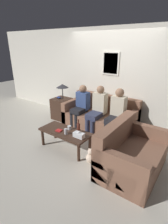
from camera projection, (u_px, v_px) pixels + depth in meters
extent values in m
plane|color=beige|center=(89.00, 136.00, 4.43)|extent=(16.00, 16.00, 0.00)
cube|color=silver|center=(111.00, 79.00, 4.72)|extent=(9.00, 0.06, 2.60)
cube|color=silver|center=(111.00, 63.00, 4.55)|extent=(0.48, 0.02, 0.60)
cube|color=beige|center=(111.00, 63.00, 4.54)|extent=(0.40, 0.01, 0.52)
cube|color=brown|center=(99.00, 122.00, 4.72)|extent=(1.91, 0.91, 0.43)
cube|color=brown|center=(106.00, 103.00, 4.82)|extent=(1.91, 0.20, 0.45)
cube|color=brown|center=(73.00, 110.00, 5.15)|extent=(0.14, 0.91, 0.68)
cube|color=brown|center=(131.00, 126.00, 4.19)|extent=(0.14, 0.91, 0.68)
cube|color=brown|center=(133.00, 160.00, 3.16)|extent=(0.91, 1.36, 0.43)
cube|color=brown|center=(116.00, 133.00, 3.19)|extent=(0.20, 1.36, 0.45)
cube|color=brown|center=(118.00, 174.00, 2.65)|extent=(0.91, 0.14, 0.68)
cube|color=brown|center=(144.00, 140.00, 3.58)|extent=(0.91, 0.14, 0.68)
cube|color=#382319|center=(65.00, 132.00, 3.76)|extent=(1.15, 0.51, 0.04)
cylinder|color=#382319|center=(43.00, 137.00, 3.97)|extent=(0.06, 0.06, 0.39)
cylinder|color=#382319|center=(79.00, 153.00, 3.42)|extent=(0.06, 0.06, 0.39)
cylinder|color=#382319|center=(55.00, 131.00, 4.27)|extent=(0.06, 0.06, 0.39)
cylinder|color=#382319|center=(90.00, 144.00, 3.71)|extent=(0.06, 0.06, 0.39)
cube|color=#382319|center=(62.00, 109.00, 5.36)|extent=(0.51, 0.51, 0.64)
cylinder|color=#262628|center=(63.00, 93.00, 5.14)|extent=(0.02, 0.02, 0.37)
cone|color=#2D2D33|center=(62.00, 86.00, 5.07)|extent=(0.35, 0.35, 0.10)
cube|color=black|center=(59.00, 98.00, 5.26)|extent=(0.12, 0.08, 0.02)
cube|color=navy|center=(59.00, 97.00, 5.26)|extent=(0.13, 0.10, 0.02)
cylinder|color=#562319|center=(78.00, 128.00, 3.63)|extent=(0.07, 0.07, 0.22)
cylinder|color=#562319|center=(78.00, 122.00, 3.57)|extent=(0.03, 0.03, 0.09)
cylinder|color=silver|center=(69.00, 128.00, 3.81)|extent=(0.08, 0.08, 0.09)
cube|color=red|center=(59.00, 130.00, 3.76)|extent=(0.13, 0.12, 0.02)
cylinder|color=#BCBCC1|center=(66.00, 131.00, 3.61)|extent=(0.07, 0.07, 0.12)
cube|color=silver|center=(79.00, 135.00, 3.49)|extent=(0.23, 0.12, 0.10)
sphere|color=white|center=(79.00, 132.00, 3.46)|extent=(0.05, 0.05, 0.05)
cube|color=black|center=(79.00, 111.00, 4.73)|extent=(0.31, 0.40, 0.14)
cylinder|color=black|center=(72.00, 122.00, 4.72)|extent=(0.11, 0.11, 0.43)
cylinder|color=black|center=(76.00, 123.00, 4.64)|extent=(0.11, 0.11, 0.43)
cube|color=#33477A|center=(83.00, 101.00, 4.80)|extent=(0.34, 0.22, 0.48)
sphere|color=#8C664C|center=(83.00, 89.00, 4.68)|extent=(0.20, 0.20, 0.20)
cube|color=#2D334C|center=(95.00, 115.00, 4.44)|extent=(0.31, 0.47, 0.14)
cylinder|color=#2D334C|center=(87.00, 127.00, 4.40)|extent=(0.11, 0.11, 0.43)
cylinder|color=#2D334C|center=(92.00, 129.00, 4.32)|extent=(0.11, 0.11, 0.43)
cube|color=beige|center=(100.00, 103.00, 4.52)|extent=(0.34, 0.22, 0.53)
sphere|color=#8C664C|center=(101.00, 90.00, 4.39)|extent=(0.20, 0.20, 0.20)
cube|color=black|center=(114.00, 120.00, 4.15)|extent=(0.31, 0.44, 0.14)
cylinder|color=black|center=(106.00, 133.00, 4.13)|extent=(0.11, 0.11, 0.43)
cylinder|color=black|center=(112.00, 135.00, 4.04)|extent=(0.11, 0.11, 0.43)
cube|color=beige|center=(119.00, 107.00, 4.22)|extent=(0.34, 0.22, 0.54)
sphere|color=#8C664C|center=(120.00, 93.00, 4.09)|extent=(0.21, 0.21, 0.21)
sphere|color=beige|center=(91.00, 158.00, 3.42)|extent=(0.19, 0.19, 0.19)
sphere|color=beige|center=(91.00, 152.00, 3.37)|extent=(0.12, 0.12, 0.12)
sphere|color=beige|center=(89.00, 149.00, 3.38)|extent=(0.04, 0.04, 0.04)
sphere|color=beige|center=(93.00, 151.00, 3.33)|extent=(0.04, 0.04, 0.04)
sphere|color=#FFEAD1|center=(89.00, 153.00, 3.34)|extent=(0.05, 0.05, 0.05)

